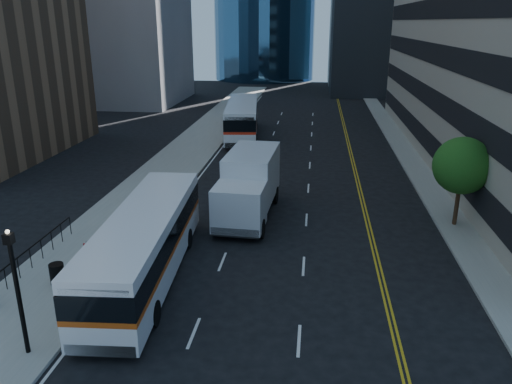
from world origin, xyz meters
TOP-DOWN VIEW (x-y plane):
  - ground at (0.00, 0.00)m, footprint 160.00×160.00m
  - sidewalk_west at (-10.50, 25.00)m, footprint 5.00×90.00m
  - sidewalk_east at (9.00, 25.00)m, footprint 2.00×90.00m
  - street_tree at (9.00, 8.00)m, footprint 3.20×3.20m
  - lamp_post at (-9.00, -6.00)m, footprint 0.28×0.28m
  - bus_front at (-6.60, -0.02)m, footprint 3.49×12.61m
  - bus_rear at (-6.60, 30.28)m, footprint 4.37×13.72m
  - box_truck at (-2.99, 8.23)m, footprint 3.16×8.08m
  - trash_can at (-10.33, -1.26)m, footprint 0.76×0.76m

SIDE VIEW (x-z plane):
  - ground at x=0.00m, z-range 0.00..0.00m
  - sidewalk_west at x=-10.50m, z-range 0.00..0.15m
  - sidewalk_east at x=9.00m, z-range 0.00..0.15m
  - trash_can at x=-10.33m, z-range 0.15..1.11m
  - bus_front at x=-6.60m, z-range 0.15..3.36m
  - bus_rear at x=-6.60m, z-range 0.16..3.64m
  - box_truck at x=-2.99m, z-range 0.10..3.91m
  - lamp_post at x=-9.00m, z-range 0.44..5.00m
  - street_tree at x=9.00m, z-range 1.09..6.19m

